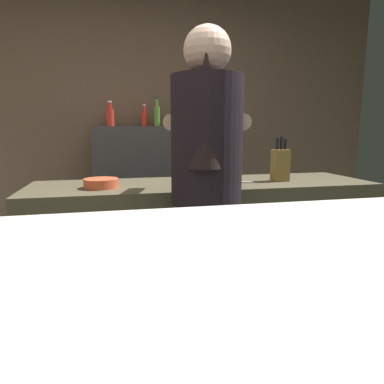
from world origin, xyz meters
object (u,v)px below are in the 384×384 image
object	(u,v)px
bottle_olive_oil	(110,117)
mixing_bowl	(101,183)
bartender	(206,180)
chefs_knife	(233,182)
bottle_hot_sauce	(144,118)
bottle_vinegar	(157,115)
bottle_soy	(172,119)
knife_block	(280,164)

from	to	relation	value
bottle_olive_oil	mixing_bowl	bearing A→B (deg)	-92.37
bartender	chefs_knife	size ratio (longest dim) A/B	6.96
bottle_olive_oil	bottle_hot_sauce	distance (m)	0.32
chefs_knife	bottle_hot_sauce	size ratio (longest dim) A/B	1.18
bottle_hot_sauce	bottle_vinegar	size ratio (longest dim) A/B	0.75
bottle_soy	bottle_olive_oil	bearing A→B (deg)	-177.03
bartender	bottle_soy	bearing A→B (deg)	13.60
bartender	mixing_bowl	distance (m)	0.64
bottle_vinegar	bottle_olive_oil	bearing A→B (deg)	-174.70
mixing_bowl	bottle_hot_sauce	distance (m)	1.46
bottle_olive_oil	bottle_vinegar	bearing A→B (deg)	5.30
chefs_knife	bottle_hot_sauce	world-z (taller)	bottle_hot_sauce
bottle_soy	bottle_vinegar	distance (m)	0.15
knife_block	bottle_hot_sauce	world-z (taller)	bottle_hot_sauce
mixing_bowl	bottle_vinegar	xyz separation A→B (m)	(0.49, 1.35, 0.44)
bottle_soy	bartender	bearing A→B (deg)	-94.11
chefs_knife	bottle_soy	size ratio (longest dim) A/B	1.25
bartender	bottle_hot_sauce	bearing A→B (deg)	22.28
mixing_bowl	bottle_vinegar	bearing A→B (deg)	70.07
bottle_olive_oil	bottle_vinegar	size ratio (longest dim) A/B	0.85
chefs_knife	bottle_olive_oil	xyz separation A→B (m)	(-0.74, 1.30, 0.44)
knife_block	mixing_bowl	world-z (taller)	knife_block
knife_block	chefs_knife	xyz separation A→B (m)	(-0.32, -0.01, -0.10)
bartender	bottle_soy	world-z (taller)	bartender
chefs_knife	bottle_soy	distance (m)	1.40
mixing_bowl	bottle_olive_oil	distance (m)	1.38
bartender	bottle_vinegar	xyz separation A→B (m)	(-0.02, 1.74, 0.38)
mixing_bowl	bottle_olive_oil	bearing A→B (deg)	87.63
bottle_hot_sauce	knife_block	bearing A→B (deg)	-60.74
mixing_bowl	chefs_knife	world-z (taller)	mixing_bowl
bartender	mixing_bowl	world-z (taller)	bartender
bottle_hot_sauce	bottle_vinegar	distance (m)	0.12
knife_block	bottle_vinegar	bearing A→B (deg)	115.01
mixing_bowl	bottle_soy	size ratio (longest dim) A/B	1.00
bottle_soy	chefs_knife	bearing A→B (deg)	-83.23
chefs_knife	bottle_soy	bearing A→B (deg)	111.60
knife_block	bottle_vinegar	distance (m)	1.51
knife_block	bottle_soy	xyz separation A→B (m)	(-0.48, 1.32, 0.33)
bartender	bottle_olive_oil	size ratio (longest dim) A/B	7.35
mixing_bowl	bottle_vinegar	world-z (taller)	bottle_vinegar
bottle_olive_oil	chefs_knife	bearing A→B (deg)	-60.43
bartender	bottle_soy	size ratio (longest dim) A/B	8.70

